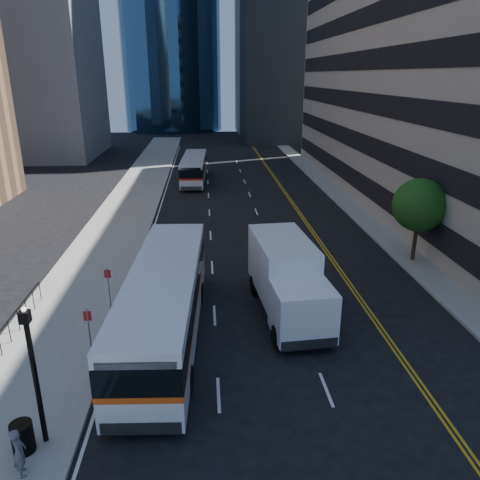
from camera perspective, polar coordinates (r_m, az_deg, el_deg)
The scene contains 11 objects.
ground at distance 21.62m, azimuth 6.51°, elevation -11.29°, with size 160.00×160.00×0.00m, color black.
sidewalk_west at distance 45.08m, azimuth -12.81°, elevation 4.95°, with size 5.00×90.00×0.15m, color gray.
sidewalk_east at distance 46.37m, azimuth 11.86°, elevation 5.42°, with size 2.00×90.00×0.15m, color gray.
midrise_west at distance 74.55m, azimuth -25.37°, elevation 22.77°, with size 18.00×18.00×35.00m, color gray.
street_tree at distance 30.08m, azimuth 21.03°, elevation 3.98°, with size 3.20×3.20×5.10m.
lamp_post at distance 15.65m, azimuth -23.80°, elevation -14.38°, with size 0.28×0.28×4.56m.
bus_front at distance 20.60m, azimuth -9.15°, elevation -7.38°, with size 3.44×12.87×3.29m.
bus_rear at distance 51.37m, azimuth -5.62°, elevation 8.73°, with size 2.80×10.79×2.76m.
box_truck at distance 22.46m, azimuth 5.77°, elevation -4.70°, with size 3.12×7.53×3.52m.
trash_can at distance 16.73m, azimuth -24.98°, elevation -20.97°, with size 0.67×0.67×1.00m, color black.
pedestrian at distance 15.83m, azimuth -25.32°, elevation -22.36°, with size 0.57×0.37×1.55m, color #585860.
Camera 1 is at (-3.79, -18.21, 11.02)m, focal length 35.00 mm.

